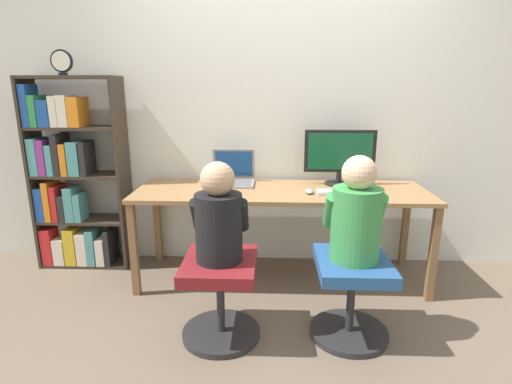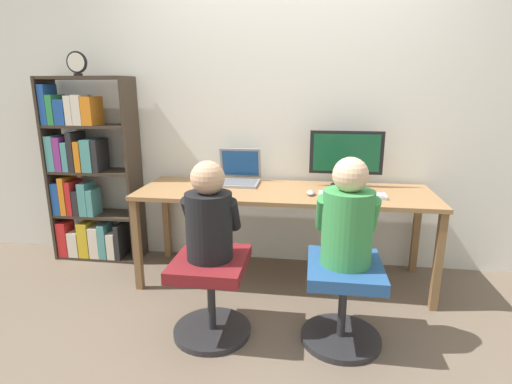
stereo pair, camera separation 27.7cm
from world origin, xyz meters
name	(u,v)px [view 1 (the left image)]	position (x,y,z in m)	size (l,w,h in m)	color
ground_plane	(281,300)	(0.00, 0.00, 0.00)	(14.00, 14.00, 0.00)	brown
wall_back	(281,107)	(0.00, 0.74, 1.30)	(10.00, 0.05, 2.60)	silver
desk	(281,198)	(0.00, 0.34, 0.65)	(2.16, 0.68, 0.72)	olive
desktop_monitor	(340,156)	(0.45, 0.52, 0.94)	(0.54, 0.21, 0.42)	black
laptop	(233,177)	(-0.38, 0.52, 0.77)	(0.33, 0.33, 0.27)	gray
keyboard	(350,192)	(0.48, 0.23, 0.73)	(0.46, 0.14, 0.03)	#B2B2B7
computer_mouse_by_keyboard	(309,191)	(0.20, 0.24, 0.73)	(0.06, 0.11, 0.03)	#99999E
office_chair_left	(351,290)	(0.40, -0.40, 0.30)	(0.47, 0.48, 0.50)	#262628
office_chair_right	(220,291)	(-0.37, -0.43, 0.30)	(0.47, 0.48, 0.50)	#262628
person_at_monitor	(356,215)	(0.40, -0.39, 0.76)	(0.34, 0.29, 0.60)	#388C47
person_at_laptop	(219,218)	(-0.37, -0.43, 0.75)	(0.33, 0.28, 0.57)	black
bookshelf	(71,182)	(-1.69, 0.53, 0.72)	(0.74, 0.27, 1.54)	#382D23
desk_clock	(62,62)	(-1.62, 0.48, 1.63)	(0.16, 0.03, 0.18)	black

